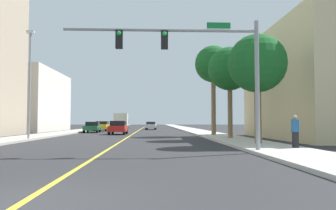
% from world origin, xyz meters
% --- Properties ---
extents(ground, '(192.00, 192.00, 0.00)m').
position_xyz_m(ground, '(0.00, 42.00, 0.00)').
color(ground, '#2D2D30').
extents(sidewalk_left, '(3.25, 168.00, 0.15)m').
position_xyz_m(sidewalk_left, '(-8.32, 42.00, 0.07)').
color(sidewalk_left, '#B2ADA3').
rests_on(sidewalk_left, ground).
extents(sidewalk_right, '(3.25, 168.00, 0.15)m').
position_xyz_m(sidewalk_right, '(8.32, 42.00, 0.07)').
color(sidewalk_right, beige).
rests_on(sidewalk_right, ground).
extents(lane_marking_center, '(0.16, 144.00, 0.01)m').
position_xyz_m(lane_marking_center, '(0.00, 42.00, 0.00)').
color(lane_marking_center, yellow).
rests_on(lane_marking_center, ground).
extents(building_left_far, '(12.85, 16.06, 8.79)m').
position_xyz_m(building_left_far, '(-18.31, 43.38, 4.39)').
color(building_left_far, silver).
rests_on(building_left_far, ground).
extents(traffic_signal_mast, '(8.94, 0.36, 5.95)m').
position_xyz_m(traffic_signal_mast, '(4.35, 8.96, 4.47)').
color(traffic_signal_mast, gray).
rests_on(traffic_signal_mast, sidewalk_right).
extents(street_lamp, '(0.56, 0.28, 8.30)m').
position_xyz_m(street_lamp, '(-7.19, 19.73, 4.73)').
color(street_lamp, gray).
rests_on(street_lamp, sidewalk_left).
extents(palm_near, '(3.49, 3.49, 6.50)m').
position_xyz_m(palm_near, '(8.51, 13.35, 4.85)').
color(palm_near, brown).
rests_on(palm_near, sidewalk_right).
extents(palm_mid, '(3.46, 3.46, 7.19)m').
position_xyz_m(palm_mid, '(8.35, 19.84, 5.56)').
color(palm_mid, brown).
rests_on(palm_mid, sidewalk_right).
extents(palm_far, '(3.64, 3.64, 8.78)m').
position_xyz_m(palm_far, '(8.22, 26.33, 7.01)').
color(palm_far, brown).
rests_on(palm_far, sidewalk_right).
extents(car_red, '(1.88, 3.84, 1.49)m').
position_xyz_m(car_red, '(-1.53, 30.50, 0.76)').
color(car_red, red).
rests_on(car_red, ground).
extents(car_yellow, '(1.89, 4.43, 1.44)m').
position_xyz_m(car_yellow, '(-5.30, 43.69, 0.75)').
color(car_yellow, gold).
rests_on(car_yellow, ground).
extents(car_silver, '(1.88, 4.07, 1.35)m').
position_xyz_m(car_silver, '(1.89, 50.86, 0.72)').
color(car_silver, '#BCBCC1').
rests_on(car_silver, ground).
extents(car_green, '(1.93, 4.08, 1.38)m').
position_xyz_m(car_green, '(-5.46, 36.66, 0.70)').
color(car_green, '#196638').
rests_on(car_green, ground).
extents(delivery_truck, '(2.74, 8.77, 2.88)m').
position_xyz_m(delivery_truck, '(-3.73, 56.92, 1.56)').
color(delivery_truck, '#194799').
rests_on(delivery_truck, ground).
extents(pedestrian, '(0.38, 0.38, 1.60)m').
position_xyz_m(pedestrian, '(9.30, 10.01, 0.94)').
color(pedestrian, black).
rests_on(pedestrian, sidewalk_right).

